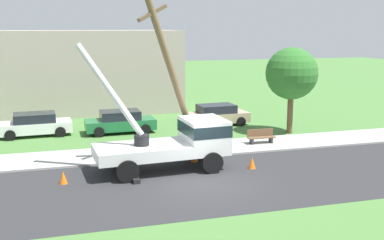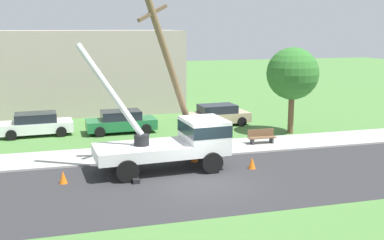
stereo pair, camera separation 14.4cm
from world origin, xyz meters
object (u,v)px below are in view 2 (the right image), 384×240
object	(u,v)px
leaning_utility_pole	(173,76)
parked_sedan_tan	(217,115)
parked_sedan_green	(121,122)
roadside_tree_near	(293,74)
parked_sedan_white	(36,124)
traffic_cone_behind	(63,177)
traffic_cone_curbside	(195,156)
utility_truck	(178,140)
park_bench	(261,137)
traffic_cone_ahead	(252,163)

from	to	relation	value
leaning_utility_pole	parked_sedan_tan	world-z (taller)	leaning_utility_pole
parked_sedan_green	roadside_tree_near	size ratio (longest dim) A/B	0.81
parked_sedan_white	traffic_cone_behind	bearing A→B (deg)	-81.45
leaning_utility_pole	traffic_cone_curbside	bearing A→B (deg)	-26.32
utility_truck	parked_sedan_white	bearing A→B (deg)	126.67
parked_sedan_tan	parked_sedan_green	bearing A→B (deg)	-175.34
traffic_cone_curbside	roadside_tree_near	bearing A→B (deg)	30.56
parked_sedan_tan	roadside_tree_near	xyz separation A→B (m)	(3.67, -3.69, 3.08)
parked_sedan_green	park_bench	bearing A→B (deg)	-36.40
parked_sedan_tan	park_bench	distance (m)	6.00
traffic_cone_ahead	traffic_cone_curbside	world-z (taller)	same
utility_truck	roadside_tree_near	distance (m)	10.55
park_bench	parked_sedan_tan	bearing A→B (deg)	96.35
traffic_cone_behind	parked_sedan_green	distance (m)	10.08
traffic_cone_behind	parked_sedan_tan	distance (m)	14.36
leaning_utility_pole	parked_sedan_tan	bearing A→B (deg)	57.41
utility_truck	parked_sedan_green	xyz separation A→B (m)	(-1.64, 8.58, -0.70)
roadside_tree_near	traffic_cone_behind	bearing A→B (deg)	-156.18
traffic_cone_ahead	park_bench	world-z (taller)	park_bench
traffic_cone_ahead	parked_sedan_green	xyz separation A→B (m)	(-5.02, 9.56, 0.43)
roadside_tree_near	leaning_utility_pole	bearing A→B (deg)	-154.87
leaning_utility_pole	parked_sedan_white	bearing A→B (deg)	131.73
parked_sedan_green	traffic_cone_behind	bearing A→B (deg)	-111.67
parked_sedan_white	traffic_cone_ahead	bearing A→B (deg)	-44.82
parked_sedan_green	parked_sedan_tan	size ratio (longest dim) A/B	0.99
parked_sedan_green	parked_sedan_tan	world-z (taller)	same
traffic_cone_curbside	parked_sedan_green	bearing A→B (deg)	109.44
parked_sedan_tan	park_bench	size ratio (longest dim) A/B	2.81
traffic_cone_curbside	parked_sedan_green	distance (m)	8.13
park_bench	traffic_cone_behind	bearing A→B (deg)	-160.39
traffic_cone_behind	traffic_cone_curbside	distance (m)	6.64
utility_truck	traffic_cone_ahead	xyz separation A→B (m)	(3.39, -0.97, -1.13)
utility_truck	traffic_cone_behind	size ratio (longest dim) A/B	12.32
traffic_cone_ahead	park_bench	distance (m)	4.75
utility_truck	traffic_cone_behind	distance (m)	5.52
traffic_cone_curbside	parked_sedan_white	world-z (taller)	parked_sedan_white
traffic_cone_curbside	roadside_tree_near	distance (m)	9.55
leaning_utility_pole	traffic_cone_behind	size ratio (longest dim) A/B	15.04
traffic_cone_behind	parked_sedan_white	size ratio (longest dim) A/B	0.12
traffic_cone_ahead	park_bench	bearing A→B (deg)	60.72
utility_truck	roadside_tree_near	xyz separation A→B (m)	(8.71, 5.44, 2.38)
traffic_cone_ahead	parked_sedan_tan	bearing A→B (deg)	80.67
roadside_tree_near	traffic_cone_curbside	bearing A→B (deg)	-149.44
leaning_utility_pole	traffic_cone_ahead	bearing A→B (deg)	-35.87
traffic_cone_ahead	traffic_cone_curbside	bearing A→B (deg)	140.72
traffic_cone_curbside	park_bench	world-z (taller)	park_bench
parked_sedan_white	parked_sedan_green	xyz separation A→B (m)	(5.22, -0.62, 0.00)
traffic_cone_ahead	parked_sedan_green	world-z (taller)	parked_sedan_green
parked_sedan_white	roadside_tree_near	distance (m)	16.31
traffic_cone_curbside	park_bench	distance (m)	5.16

